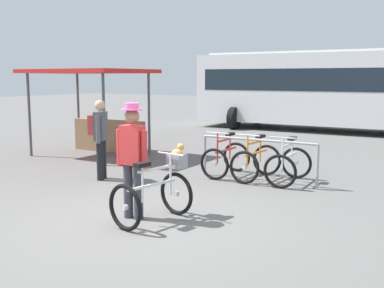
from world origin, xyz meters
TOP-DOWN VIEW (x-y plane):
  - ground_plane at (0.00, 0.00)m, footprint 80.00×80.00m
  - bike_rack_rail at (0.32, 3.27)m, footprint 2.51×0.08m
  - racked_bike_red at (-0.48, 3.44)m, footprint 0.68×1.11m
  - racked_bike_orange at (0.22, 3.45)m, footprint 0.70×1.14m
  - racked_bike_white at (0.92, 3.45)m, footprint 0.71×1.14m
  - featured_bicycle at (0.17, 0.13)m, footprint 0.82×1.24m
  - person_with_featured_bike at (-0.20, 0.01)m, footprint 0.53×0.32m
  - pedestrian_with_backpack at (-2.49, 1.73)m, footprint 0.43×0.49m
  - bus_distant at (-1.25, 12.89)m, footprint 10.07×3.61m
  - market_stall at (-4.81, 4.12)m, footprint 3.16×2.38m

SIDE VIEW (x-z plane):
  - ground_plane at x=0.00m, z-range 0.00..0.00m
  - racked_bike_red at x=-0.48m, z-range -0.12..0.86m
  - racked_bike_white at x=0.92m, z-range -0.12..0.86m
  - racked_bike_orange at x=0.22m, z-range -0.12..0.86m
  - featured_bicycle at x=0.17m, z-range -0.06..1.03m
  - bike_rack_rail at x=0.32m, z-range 0.20..1.08m
  - pedestrian_with_backpack at x=-2.49m, z-range 0.12..1.76m
  - person_with_featured_bike at x=-0.20m, z-range 0.09..1.81m
  - market_stall at x=-4.81m, z-range 0.24..2.54m
  - bus_distant at x=-1.25m, z-range 0.20..3.28m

